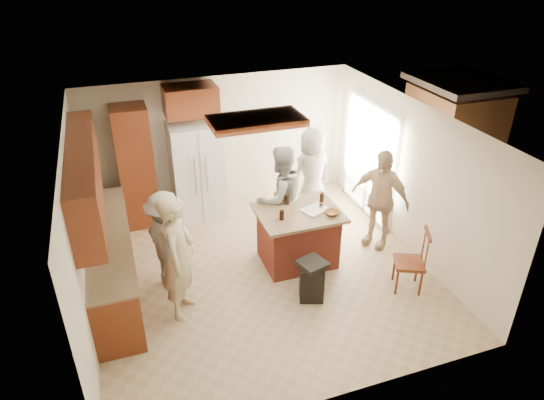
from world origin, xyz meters
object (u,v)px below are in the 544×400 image
object	(u,v)px
person_behind_right	(312,172)
person_counter	(167,241)
trash_bin	(312,279)
person_side_right	(380,199)
spindle_chair	(411,263)
person_front_left	(179,257)
kitchen_island	(298,236)
refrigerator	(197,171)
person_behind_left	(280,198)

from	to	relation	value
person_behind_right	person_counter	xyz separation A→B (m)	(-2.84, -1.30, -0.07)
trash_bin	person_side_right	bearing A→B (deg)	30.77
spindle_chair	person_counter	bearing A→B (deg)	159.16
person_front_left	kitchen_island	xyz separation A→B (m)	(1.95, 0.58, -0.44)
refrigerator	person_side_right	bearing A→B (deg)	-36.55
refrigerator	person_counter	bearing A→B (deg)	-113.42
trash_bin	person_front_left	bearing A→B (deg)	169.83
person_counter	trash_bin	distance (m)	2.16
kitchen_island	person_front_left	bearing A→B (deg)	-163.44
person_front_left	kitchen_island	world-z (taller)	person_front_left
person_side_right	refrigerator	world-z (taller)	refrigerator
spindle_chair	person_behind_right	bearing A→B (deg)	100.58
kitchen_island	spindle_chair	distance (m)	1.76
person_counter	kitchen_island	world-z (taller)	person_counter
person_behind_left	person_side_right	distance (m)	1.63
person_counter	person_behind_right	bearing A→B (deg)	-87.96
person_side_right	kitchen_island	size ratio (longest dim) A/B	1.35
person_behind_right	person_side_right	distance (m)	1.48
person_counter	trash_bin	size ratio (longest dim) A/B	2.46
person_front_left	refrigerator	bearing A→B (deg)	6.08
person_counter	spindle_chair	world-z (taller)	person_counter
person_behind_left	person_behind_right	distance (m)	1.25
person_counter	trash_bin	world-z (taller)	person_counter
person_behind_right	person_counter	size ratio (longest dim) A/B	1.10
person_side_right	refrigerator	xyz separation A→B (m)	(-2.64, 1.96, 0.04)
kitchen_island	person_behind_right	bearing A→B (deg)	59.13
spindle_chair	person_side_right	bearing A→B (deg)	82.98
person_counter	refrigerator	bearing A→B (deg)	-45.96
person_front_left	refrigerator	distance (m)	2.70
person_counter	spindle_chair	size ratio (longest dim) A/B	1.55
person_counter	kitchen_island	xyz separation A→B (m)	(2.01, -0.09, -0.30)
person_behind_left	person_front_left	bearing A→B (deg)	16.82
person_behind_left	trash_bin	distance (m)	1.56
person_behind_right	spindle_chair	bearing A→B (deg)	87.76
kitchen_island	spindle_chair	size ratio (longest dim) A/B	1.29
refrigerator	spindle_chair	distance (m)	4.07
person_side_right	person_counter	xyz separation A→B (m)	(-3.47, 0.03, -0.09)
trash_bin	person_behind_left	bearing A→B (deg)	88.18
person_behind_left	person_counter	distance (m)	1.98
trash_bin	kitchen_island	bearing A→B (deg)	80.94
person_behind_left	person_counter	xyz separation A→B (m)	(-1.92, -0.46, -0.13)
kitchen_island	trash_bin	world-z (taller)	kitchen_island
person_side_right	trash_bin	xyz separation A→B (m)	(-1.60, -0.95, -0.55)
person_front_left	person_behind_left	xyz separation A→B (m)	(1.85, 1.13, -0.02)
person_front_left	spindle_chair	xyz separation A→B (m)	(3.26, -0.60, -0.46)
person_side_right	trash_bin	bearing A→B (deg)	-92.97
person_front_left	person_behind_right	size ratio (longest dim) A/B	1.08
person_behind_right	spindle_chair	distance (m)	2.64
person_front_left	person_counter	distance (m)	0.68
person_side_right	kitchen_island	bearing A→B (deg)	-121.72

